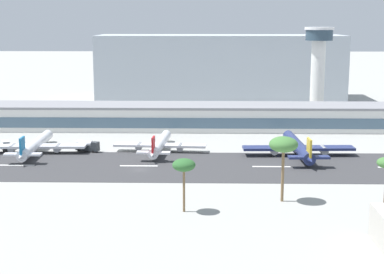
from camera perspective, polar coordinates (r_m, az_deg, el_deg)
name	(u,v)px	position (r m, az deg, el deg)	size (l,w,h in m)	color
ground_plane	(140,170)	(187.00, -4.96, -3.11)	(1400.00, 1400.00, 0.00)	#9E9E99
runway_strip	(141,166)	(191.72, -4.80, -2.74)	(800.00, 39.74, 0.08)	#38383A
runway_centreline_dash_3	(16,165)	(199.95, -16.28, -2.56)	(12.00, 1.20, 0.01)	white
runway_centreline_dash_4	(139,166)	(191.80, -5.04, -2.73)	(12.00, 1.20, 0.01)	white
runway_centreline_dash_5	(271,167)	(191.74, 7.50, -2.78)	(12.00, 1.20, 0.01)	white
terminal_building	(172,117)	(255.44, -1.89, 1.94)	(211.79, 22.06, 10.41)	silver
control_tower	(318,62)	(287.35, 11.81, 6.95)	(13.45, 13.45, 42.06)	silver
distant_hotel_block	(220,67)	(355.19, 2.65, 6.63)	(141.18, 39.61, 36.68)	#A8B2BC
airliner_blue_tail_gate_0	(35,146)	(214.87, -14.61, -0.81)	(35.06, 42.04, 8.77)	silver
airliner_red_tail_gate_1	(160,145)	(210.74, -3.07, -0.74)	(32.48, 39.50, 8.24)	white
airliner_gold_tail_gate_2	(299,148)	(207.17, 10.05, -1.00)	(37.92, 44.66, 9.32)	navy
service_box_truck_0	(6,145)	(223.75, -17.14, -0.74)	(4.68, 6.45, 3.25)	#2D3338
service_fuel_truck_1	(88,146)	(214.71, -9.81, -0.83)	(8.86, 5.59, 3.95)	#2D3338
palm_tree_1	(184,166)	(143.73, -0.77, -2.74)	(5.56, 5.56, 13.10)	brown
palm_tree_3	(284,145)	(153.05, 8.63, -0.80)	(7.26, 7.26, 16.79)	brown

